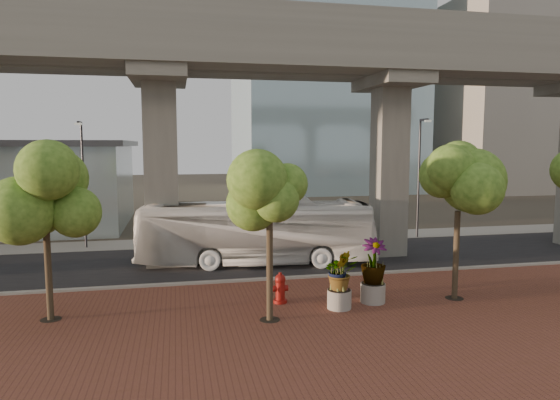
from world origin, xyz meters
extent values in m
plane|color=#3E382D|center=(0.00, 0.00, 0.00)|extent=(160.00, 160.00, 0.00)
cube|color=brown|center=(0.00, -8.00, 0.03)|extent=(70.00, 13.00, 0.06)
cube|color=black|center=(0.00, 2.00, 0.02)|extent=(90.00, 8.00, 0.04)
cube|color=gray|center=(0.00, -2.00, 0.08)|extent=(70.00, 0.25, 0.16)
cube|color=gray|center=(0.00, 7.50, 0.03)|extent=(90.00, 3.00, 0.06)
cube|color=gray|center=(0.00, 0.40, 10.50)|extent=(72.00, 2.40, 1.80)
cube|color=gray|center=(0.00, 3.60, 10.50)|extent=(72.00, 2.40, 1.80)
cube|color=gray|center=(0.00, -0.70, 11.90)|extent=(72.00, 0.12, 1.00)
cube|color=gray|center=(0.00, 4.70, 11.90)|extent=(72.00, 0.12, 1.00)
cube|color=gray|center=(38.00, 36.00, 12.00)|extent=(18.00, 16.00, 24.00)
imported|color=white|center=(-1.40, 1.19, 1.64)|extent=(12.02, 4.22, 3.28)
cylinder|color=maroon|center=(-1.53, -5.21, 0.12)|extent=(0.52, 0.52, 0.12)
cylinder|color=maroon|center=(-1.53, -5.21, 0.54)|extent=(0.35, 0.35, 0.84)
sphere|color=maroon|center=(-1.53, -5.21, 0.96)|extent=(0.41, 0.41, 0.41)
cylinder|color=maroon|center=(-1.53, -5.21, 1.15)|extent=(0.12, 0.12, 0.15)
cylinder|color=maroon|center=(-1.53, -5.21, 0.61)|extent=(0.58, 0.23, 0.23)
cylinder|color=gray|center=(0.50, -6.25, 0.38)|extent=(0.83, 0.83, 0.64)
imported|color=#386019|center=(0.50, -6.25, 1.39)|extent=(1.84, 1.84, 1.38)
cylinder|color=gray|center=(1.92, -5.89, 0.43)|extent=(0.94, 0.94, 0.73)
imported|color=#386019|center=(1.92, -5.89, 1.65)|extent=(2.29, 2.29, 1.72)
cylinder|color=gray|center=(0.45, -6.30, 0.40)|extent=(0.89, 0.89, 0.69)
imported|color=#386019|center=(0.45, -6.30, 1.49)|extent=(1.97, 1.97, 1.48)
cylinder|color=#4D402C|center=(-9.61, -5.41, 1.64)|extent=(0.22, 0.22, 3.16)
cylinder|color=black|center=(-9.61, -5.41, 0.07)|extent=(0.70, 0.70, 0.01)
cylinder|color=#4D402C|center=(-2.26, -6.98, 1.78)|extent=(0.22, 0.22, 3.44)
cylinder|color=black|center=(-2.26, -6.98, 0.07)|extent=(0.70, 0.70, 0.01)
cylinder|color=#4D402C|center=(5.23, -6.09, 1.78)|extent=(0.22, 0.22, 3.43)
cylinder|color=black|center=(5.23, -6.09, 0.07)|extent=(0.70, 0.70, 0.01)
cylinder|color=#2D2D32|center=(-10.51, 7.10, 3.64)|extent=(0.13, 0.13, 7.20)
cube|color=#2D2D32|center=(-10.51, 6.65, 7.24)|extent=(0.14, 0.90, 0.14)
cube|color=silver|center=(-10.51, 6.20, 7.15)|extent=(0.36, 0.18, 0.11)
cylinder|color=#2B2B2F|center=(9.96, 6.24, 3.80)|extent=(0.13, 0.13, 7.52)
cube|color=#2B2B2F|center=(9.96, 5.77, 7.56)|extent=(0.14, 0.94, 0.14)
cube|color=silver|center=(9.96, 5.30, 7.46)|extent=(0.38, 0.19, 0.11)
camera|label=1|loc=(-5.29, -23.18, 6.02)|focal=32.00mm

